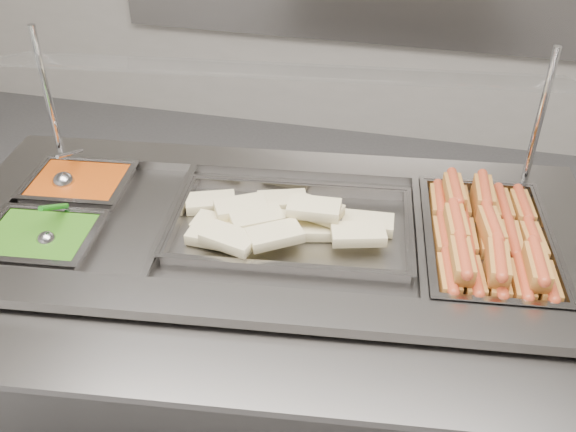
% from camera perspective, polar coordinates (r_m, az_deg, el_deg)
% --- Properties ---
extents(steam_counter, '(1.88, 1.00, 0.86)m').
position_cam_1_polar(steam_counter, '(2.08, -1.33, -10.10)').
color(steam_counter, slate).
rests_on(steam_counter, ground).
extents(tray_rail, '(1.74, 0.55, 0.05)m').
position_cam_1_polar(tray_rail, '(1.47, -4.19, -13.14)').
color(tray_rail, gray).
rests_on(tray_rail, steam_counter).
extents(sneeze_guard, '(1.60, 0.46, 0.42)m').
position_cam_1_polar(sneeze_guard, '(1.81, -0.75, 12.48)').
color(sneeze_guard, silver).
rests_on(sneeze_guard, steam_counter).
extents(pan_hotdogs, '(0.39, 0.56, 0.10)m').
position_cam_1_polar(pan_hotdogs, '(1.85, 17.22, -2.71)').
color(pan_hotdogs, gray).
rests_on(pan_hotdogs, steam_counter).
extents(pan_wraps, '(0.69, 0.46, 0.07)m').
position_cam_1_polar(pan_wraps, '(1.81, 0.30, -1.23)').
color(pan_wraps, gray).
rests_on(pan_wraps, steam_counter).
extents(pan_beans, '(0.31, 0.26, 0.10)m').
position_cam_1_polar(pan_beans, '(2.09, -17.94, 2.10)').
color(pan_beans, gray).
rests_on(pan_beans, steam_counter).
extents(pan_peas, '(0.31, 0.26, 0.10)m').
position_cam_1_polar(pan_peas, '(1.89, -20.97, -2.52)').
color(pan_peas, gray).
rests_on(pan_peas, steam_counter).
extents(hotdogs_in_buns, '(0.34, 0.52, 0.11)m').
position_cam_1_polar(hotdogs_in_buns, '(1.81, 17.23, -1.73)').
color(hotdogs_in_buns, '#AA6023').
rests_on(hotdogs_in_buns, pan_hotdogs).
extents(tortilla_wraps, '(0.62, 0.37, 0.09)m').
position_cam_1_polar(tortilla_wraps, '(1.78, -1.29, -0.45)').
color(tortilla_wraps, beige).
rests_on(tortilla_wraps, pan_wraps).
extents(ladle, '(0.07, 0.19, 0.13)m').
position_cam_1_polar(ladle, '(2.08, -19.27, 2.99)').
color(ladle, '#A5A4A9').
rests_on(ladle, pan_beans).
extents(serving_spoon, '(0.05, 0.17, 0.13)m').
position_cam_1_polar(serving_spoon, '(1.85, -20.54, -1.53)').
color(serving_spoon, '#A5A4A9').
rests_on(serving_spoon, pan_peas).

